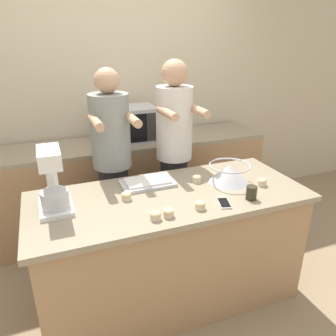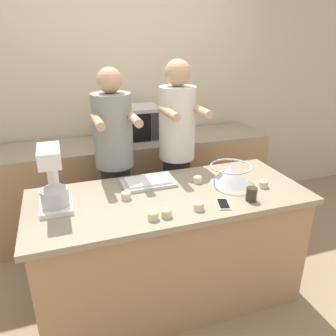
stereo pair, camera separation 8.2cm
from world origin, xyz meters
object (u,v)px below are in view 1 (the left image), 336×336
object	(u,v)px
person_left	(113,168)
baking_tray	(148,182)
cupcake_5	(197,179)
microwave_oven	(129,124)
cupcake_1	(126,196)
person_right	(174,156)
cupcake_4	(155,215)
drinking_glass	(251,193)
cupcake_2	(200,205)
stand_mixer	(53,183)
mixing_bowl	(229,173)
cupcake_3	(262,182)
cupcake_0	(169,212)
cell_phone	(224,203)

from	to	relation	value
person_left	baking_tray	world-z (taller)	person_left
person_left	cupcake_5	size ratio (longest dim) A/B	25.00
person_left	cupcake_5	bearing A→B (deg)	-41.63
microwave_oven	cupcake_1	bearing A→B (deg)	-106.20
person_left	person_right	size ratio (longest dim) A/B	0.97
person_right	baking_tray	bearing A→B (deg)	-133.81
baking_tray	cupcake_4	bearing A→B (deg)	-102.44
drinking_glass	cupcake_5	size ratio (longest dim) A/B	1.37
drinking_glass	cupcake_2	bearing A→B (deg)	-179.78
person_right	microwave_oven	world-z (taller)	person_right
person_left	cupcake_5	distance (m)	0.71
baking_tray	microwave_oven	distance (m)	0.97
stand_mixer	mixing_bowl	size ratio (longest dim) A/B	1.31
cupcake_3	cupcake_0	bearing A→B (deg)	-168.13
stand_mixer	drinking_glass	size ratio (longest dim) A/B	4.33
cupcake_2	person_right	bearing A→B (deg)	78.72
cell_phone	cupcake_3	distance (m)	0.43
baking_tray	cupcake_1	size ratio (longest dim) A/B	5.72
stand_mixer	cupcake_1	size ratio (longest dim) A/B	5.93
baking_tray	cupcake_3	world-z (taller)	cupcake_3
cupcake_2	person_left	bearing A→B (deg)	113.62
drinking_glass	cupcake_1	bearing A→B (deg)	159.61
baking_tray	cell_phone	xyz separation A→B (m)	(0.37, -0.46, -0.01)
stand_mixer	cupcake_3	world-z (taller)	stand_mixer
cell_phone	mixing_bowl	bearing A→B (deg)	54.47
cell_phone	cupcake_4	bearing A→B (deg)	-177.12
person_right	cupcake_4	distance (m)	0.99
cupcake_0	stand_mixer	bearing A→B (deg)	150.85
mixing_bowl	microwave_oven	size ratio (longest dim) A/B	0.61
cupcake_1	cupcake_4	world-z (taller)	same
cupcake_1	microwave_oven	bearing A→B (deg)	73.80
cupcake_5	person_left	bearing A→B (deg)	138.37
person_right	cell_phone	world-z (taller)	person_right
baking_tray	cell_phone	size ratio (longest dim) A/B	2.45
person_left	drinking_glass	distance (m)	1.13
person_right	microwave_oven	size ratio (longest dim) A/B	3.44
stand_mixer	drinking_glass	world-z (taller)	stand_mixer
cupcake_3	cupcake_4	size ratio (longest dim) A/B	1.00
cupcake_0	baking_tray	bearing A→B (deg)	87.40
person_right	baking_tray	size ratio (longest dim) A/B	4.49
cupcake_0	cupcake_1	world-z (taller)	same
mixing_bowl	cupcake_3	xyz separation A→B (m)	(0.19, -0.14, -0.05)
stand_mixer	cell_phone	world-z (taller)	stand_mixer
cell_phone	cupcake_5	bearing A→B (deg)	92.74
microwave_oven	person_right	bearing A→B (deg)	-66.47
cupcake_1	cupcake_5	xyz separation A→B (m)	(0.56, 0.09, 0.00)
baking_tray	person_left	bearing A→B (deg)	114.49
microwave_oven	cupcake_4	bearing A→B (deg)	-99.09
cupcake_5	stand_mixer	bearing A→B (deg)	-177.49
mixing_bowl	cell_phone	bearing A→B (deg)	-125.53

